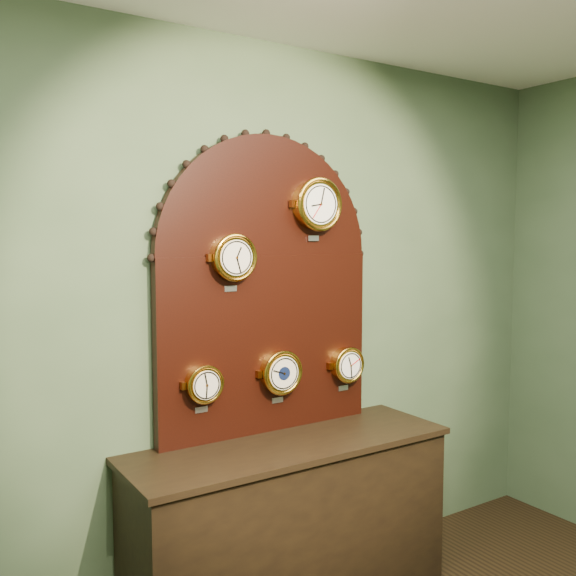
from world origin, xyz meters
TOP-DOWN VIEW (x-y plane):
  - wall_back at (0.00, 2.50)m, footprint 4.00×0.00m
  - shop_counter at (0.00, 2.23)m, footprint 1.60×0.50m
  - display_board at (0.00, 2.45)m, footprint 1.26×0.06m
  - roman_clock at (-0.22, 2.38)m, footprint 0.23×0.08m
  - arabic_clock at (0.26, 2.38)m, footprint 0.28×0.08m
  - hygrometer at (-0.38, 2.38)m, footprint 0.19×0.08m
  - barometer at (0.04, 2.38)m, footprint 0.23×0.08m
  - tide_clock at (0.47, 2.38)m, footprint 0.20×0.08m

SIDE VIEW (x-z plane):
  - shop_counter at x=0.00m, z-range 0.00..0.80m
  - tide_clock at x=0.47m, z-range 1.01..1.25m
  - hygrometer at x=-0.38m, z-range 1.02..1.25m
  - barometer at x=0.04m, z-range 1.00..1.28m
  - wall_back at x=0.00m, z-range -0.60..3.40m
  - display_board at x=0.00m, z-range 0.86..2.39m
  - roman_clock at x=-0.22m, z-range 1.59..1.87m
  - arabic_clock at x=0.26m, z-range 1.83..2.15m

